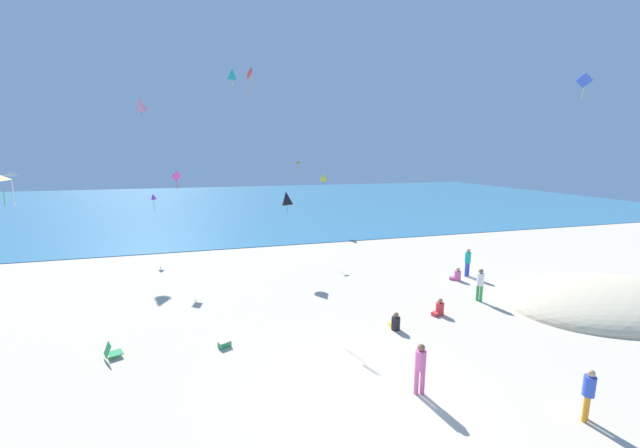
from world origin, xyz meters
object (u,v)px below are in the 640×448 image
object	(u,v)px
beach_chair_near_camera	(112,351)
kite_yellow	(324,177)
person_4	(395,323)
kite_white	(11,175)
person_5	(420,365)
kite_pink	(141,105)
kite_red	(250,74)
person_0	(457,276)
kite_blue	(584,81)
person_2	(439,309)
person_3	(589,391)
person_6	(468,260)
kite_orange	(298,163)
kite_black	(287,198)
cooler_box	(224,344)
kite_teal	(232,74)
kite_lime	(0,178)
kite_purple	(153,196)
kite_magenta	(176,177)
person_1	(480,283)

from	to	relation	value
beach_chair_near_camera	kite_yellow	distance (m)	25.68
person_4	kite_white	xyz separation A→B (m)	(-16.06, 6.85, 6.15)
person_5	kite_yellow	size ratio (longest dim) A/B	1.29
kite_pink	kite_red	bearing A→B (deg)	-42.46
person_0	kite_yellow	bearing A→B (deg)	-32.59
kite_blue	person_4	bearing A→B (deg)	-170.10
person_2	person_3	world-z (taller)	person_3
person_6	kite_orange	size ratio (longest dim) A/B	1.74
kite_white	kite_black	xyz separation A→B (m)	(13.26, 2.80, -1.79)
person_4	kite_black	xyz separation A→B (m)	(-2.81, 9.65, 4.36)
kite_black	person_5	bearing A→B (deg)	-83.83
kite_yellow	kite_white	xyz separation A→B (m)	(-19.13, -14.72, 1.18)
cooler_box	kite_orange	bearing A→B (deg)	67.03
person_0	kite_teal	size ratio (longest dim) A/B	0.77
person_0	person_4	bearing A→B (deg)	82.59
kite_blue	kite_black	distance (m)	17.01
kite_lime	kite_orange	size ratio (longest dim) A/B	1.24
person_6	kite_red	size ratio (longest dim) A/B	0.97
person_4	kite_yellow	world-z (taller)	kite_yellow
cooler_box	kite_red	size ratio (longest dim) A/B	0.30
person_2	kite_purple	size ratio (longest dim) A/B	0.59
person_2	kite_purple	world-z (taller)	kite_purple
kite_purple	kite_pink	distance (m)	7.14
kite_white	kite_red	world-z (taller)	kite_red
person_5	kite_lime	xyz separation A→B (m)	(-13.61, 7.68, 5.49)
person_2	kite_black	size ratio (longest dim) A/B	0.57
kite_white	kite_pink	xyz separation A→B (m)	(3.82, 11.67, 4.62)
person_3	kite_pink	world-z (taller)	kite_pink
person_2	kite_pink	bearing A→B (deg)	-68.29
kite_orange	kite_magenta	xyz separation A→B (m)	(-8.57, -3.16, -0.78)
kite_yellow	kite_purple	distance (m)	15.59
kite_yellow	kite_orange	xyz separation A→B (m)	(-3.95, -6.54, 1.50)
kite_pink	kite_red	xyz separation A→B (m)	(7.56, -6.92, 1.25)
person_1	kite_black	world-z (taller)	kite_black
person_2	kite_white	world-z (taller)	kite_white
kite_blue	person_2	bearing A→B (deg)	-172.34
person_4	kite_red	distance (m)	17.35
beach_chair_near_camera	kite_black	bearing A→B (deg)	23.68
kite_orange	beach_chair_near_camera	bearing A→B (deg)	-125.43
kite_yellow	kite_white	world-z (taller)	kite_white
person_5	kite_orange	world-z (taller)	kite_orange
kite_yellow	kite_red	bearing A→B (deg)	-127.89
beach_chair_near_camera	person_1	world-z (taller)	person_1
person_5	kite_white	xyz separation A→B (m)	(-14.75, 11.03, 5.47)
kite_teal	kite_magenta	bearing A→B (deg)	120.16
person_4	person_1	bearing A→B (deg)	-70.01
person_2	kite_red	world-z (taller)	kite_red
kite_lime	person_6	bearing A→B (deg)	4.50
kite_blue	kite_pink	distance (m)	28.53
person_2	kite_red	size ratio (longest dim) A/B	0.44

